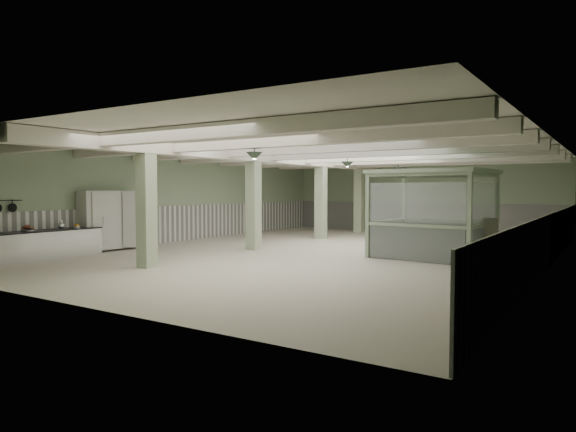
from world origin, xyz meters
The scene contains 33 objects.
floor centered at (0.00, 0.00, 0.00)m, with size 20.00×20.00×0.00m, color silver.
ceiling centered at (0.00, 0.00, 3.60)m, with size 14.00×20.00×0.02m, color white.
wall_back centered at (0.00, 10.00, 1.80)m, with size 14.00×0.02×3.60m, color #98AD8A.
wall_front centered at (0.00, -10.00, 1.80)m, with size 14.00×0.02×3.60m, color #98AD8A.
wall_left centered at (-7.00, 0.00, 1.80)m, with size 0.02×20.00×3.60m, color #98AD8A.
wall_right centered at (7.00, 0.00, 1.80)m, with size 0.02×20.00×3.60m, color #98AD8A.
wainscot_left centered at (-6.97, 0.00, 0.75)m, with size 0.05×19.90×1.50m, color white.
wainscot_right centered at (6.97, 0.00, 0.75)m, with size 0.05×19.90×1.50m, color white.
wainscot_back centered at (0.00, 9.97, 0.75)m, with size 13.90×0.05×1.50m, color white.
girder centered at (-2.50, 0.00, 3.38)m, with size 0.45×19.90×0.40m, color silver.
beam_a centered at (0.00, -7.50, 3.42)m, with size 13.90×0.35×0.32m, color silver.
beam_b centered at (0.00, -5.00, 3.42)m, with size 13.90×0.35×0.32m, color silver.
beam_c centered at (0.00, -2.50, 3.42)m, with size 13.90×0.35×0.32m, color silver.
beam_d centered at (0.00, 0.00, 3.42)m, with size 13.90×0.35×0.32m, color silver.
beam_e centered at (0.00, 2.50, 3.42)m, with size 13.90×0.35×0.32m, color silver.
beam_f centered at (0.00, 5.00, 3.42)m, with size 13.90×0.35×0.32m, color silver.
beam_g centered at (0.00, 7.50, 3.42)m, with size 13.90×0.35×0.32m, color silver.
column_a centered at (-2.50, -6.00, 1.80)m, with size 0.42×0.42×3.60m, color #AABC97.
column_b centered at (-2.50, -1.00, 1.80)m, with size 0.42×0.42×3.60m, color #AABC97.
column_c centered at (-2.50, 4.00, 1.80)m, with size 0.42×0.42×3.60m, color #AABC97.
column_d centered at (-2.50, 8.00, 1.80)m, with size 0.42×0.42×3.60m, color #AABC97.
hook_rail centered at (-6.93, -7.60, 1.85)m, with size 0.02×0.02×1.20m, color black.
pendant_front centered at (0.50, -5.00, 3.05)m, with size 0.44×0.44×0.22m, color #334435.
pendant_mid centered at (0.50, 0.50, 3.05)m, with size 0.44×0.44×0.22m, color #334435.
pendant_back centered at (0.50, 5.50, 3.05)m, with size 0.44×0.44×0.22m, color #334435.
prep_counter centered at (-6.54, -7.00, 0.46)m, with size 0.81×4.61×0.91m.
pitcher_near centered at (-6.39, -6.06, 1.05)m, with size 0.21×0.24×0.31m, color silver, non-canonical shape.
veg_colander centered at (-6.42, -7.14, 0.99)m, with size 0.41×0.41×0.19m, color #46454B, non-canonical shape.
orange_bowl centered at (-6.37, -5.51, 0.94)m, with size 0.21×0.21×0.08m, color #B2B2B7.
skillet_far centered at (-6.88, -7.34, 1.63)m, with size 0.27×0.27×0.04m, color black.
walkin_cooler centered at (-6.62, -4.00, 1.04)m, with size 0.98×2.26×2.07m.
guard_booth centered at (3.58, 0.41, 1.87)m, with size 3.71×3.22×2.80m.
filing_cabinet centered at (5.31, 0.53, 0.65)m, with size 0.42×0.60×1.31m, color #5A5B4C.
Camera 1 is at (8.54, -15.88, 2.19)m, focal length 32.00 mm.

